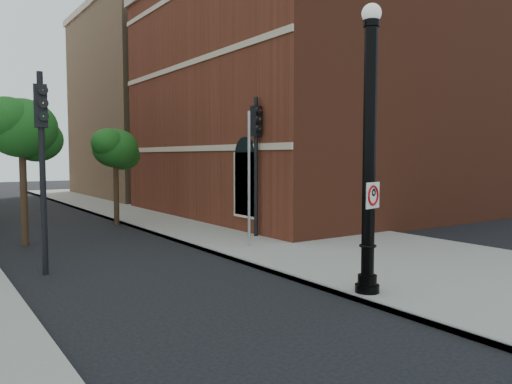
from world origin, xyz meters
TOP-DOWN VIEW (x-y plane):
  - ground at (0.00, 0.00)m, footprint 120.00×120.00m
  - sidewalk_right at (6.00, 10.00)m, footprint 8.00×60.00m
  - curb_edge at (2.05, 10.00)m, footprint 0.10×60.00m
  - brick_wall_building at (16.00, 14.00)m, footprint 22.30×16.30m
  - bg_building_tan_b at (16.00, 30.00)m, footprint 22.00×14.00m
  - lamppost at (2.45, 0.10)m, footprint 0.54×0.54m
  - no_parking_sign at (2.41, -0.05)m, footprint 0.56×0.17m
  - traffic_signal_left at (-3.03, 6.41)m, footprint 0.38×0.46m
  - traffic_signal_right at (4.80, 7.97)m, footprint 0.38×0.46m
  - utility_pole at (3.37, 6.30)m, footprint 0.09×0.09m
  - street_tree_a at (-2.67, 11.50)m, footprint 2.86×2.58m
  - street_tree_c at (1.72, 14.81)m, footprint 2.43×2.20m

SIDE VIEW (x-z plane):
  - ground at x=0.00m, z-range 0.00..0.00m
  - sidewalk_right at x=6.00m, z-range 0.00..0.12m
  - curb_edge at x=2.05m, z-range 0.00..0.14m
  - no_parking_sign at x=2.41m, z-range 2.02..2.59m
  - utility_pole at x=3.37m, z-range 0.00..4.63m
  - lamppost at x=2.45m, z-range -0.24..6.17m
  - street_tree_c at x=1.72m, z-range 1.26..5.64m
  - traffic_signal_left at x=-3.03m, z-range 0.93..6.26m
  - traffic_signal_right at x=4.80m, z-range 0.93..6.27m
  - street_tree_a at x=-2.67m, z-range 1.49..6.64m
  - brick_wall_building at x=16.00m, z-range 0.01..12.51m
  - bg_building_tan_b at x=16.00m, z-range 0.00..14.00m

